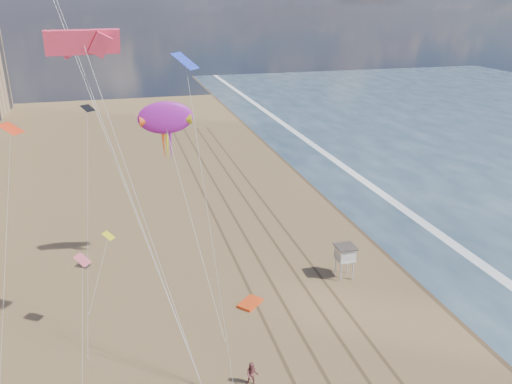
# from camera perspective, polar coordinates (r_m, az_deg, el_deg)

# --- Properties ---
(wet_sand) EXTENTS (260.00, 260.00, 0.00)m
(wet_sand) POSITION_cam_1_polar(r_m,az_deg,el_deg) (66.92, 12.93, -1.90)
(wet_sand) COLOR #42301E
(wet_sand) RESTS_ON ground
(foam) EXTENTS (260.00, 260.00, 0.00)m
(foam) POSITION_cam_1_polar(r_m,az_deg,el_deg) (68.92, 16.02, -1.52)
(foam) COLOR white
(foam) RESTS_ON ground
(tracks) EXTENTS (7.68, 120.00, 0.01)m
(tracks) POSITION_cam_1_polar(r_m,az_deg,el_deg) (52.66, 1.89, -7.87)
(tracks) COLOR brown
(tracks) RESTS_ON ground
(lifeguard_stand) EXTENTS (1.89, 1.89, 3.41)m
(lifeguard_stand) POSITION_cam_1_polar(r_m,az_deg,el_deg) (49.26, 10.16, -6.93)
(lifeguard_stand) COLOR silver
(lifeguard_stand) RESTS_ON ground
(grounded_kite) EXTENTS (2.59, 2.54, 0.25)m
(grounded_kite) POSITION_cam_1_polar(r_m,az_deg,el_deg) (45.74, -0.68, -12.58)
(grounded_kite) COLOR #FB4615
(grounded_kite) RESTS_ON ground
(show_kite) EXTENTS (4.78, 7.15, 19.67)m
(show_kite) POSITION_cam_1_polar(r_m,az_deg,el_deg) (46.90, -10.30, 8.30)
(show_kite) COLOR purple
(show_kite) RESTS_ON ground
(kite_flyer_b) EXTENTS (1.13, 1.02, 1.89)m
(kite_flyer_b) POSITION_cam_1_polar(r_m,az_deg,el_deg) (37.20, -0.45, -20.12)
(kite_flyer_b) COLOR #8C474A
(kite_flyer_b) RESTS_ON ground
(small_kites) EXTENTS (17.82, 18.93, 18.73)m
(small_kites) POSITION_cam_1_polar(r_m,az_deg,el_deg) (39.51, -21.84, 4.74)
(small_kites) COLOR #E35C15
(small_kites) RESTS_ON ground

